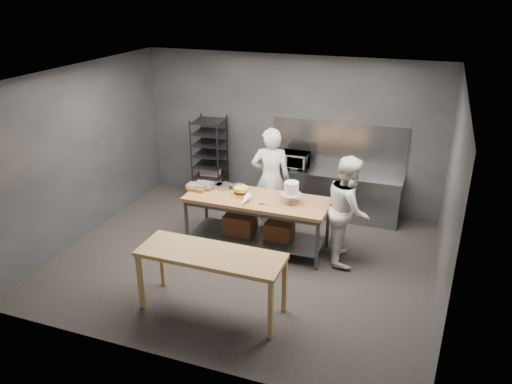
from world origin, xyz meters
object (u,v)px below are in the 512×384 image
near_counter (211,259)px  chef_behind (271,179)px  work_table (257,216)px  chef_right (348,210)px  speed_rack (210,160)px  frosted_cake_stand (291,190)px  layer_cake (241,192)px  microwave (294,160)px

near_counter → chef_behind: chef_behind is taller
work_table → chef_right: 1.55m
speed_rack → chef_behind: chef_behind is taller
near_counter → chef_behind: (-0.05, 2.69, 0.15)m
work_table → near_counter: 1.92m
chef_behind → frosted_cake_stand: chef_behind is taller
chef_right → layer_cake: bearing=82.0°
near_counter → speed_rack: bearing=115.0°
near_counter → layer_cake: layer_cake is taller
microwave → chef_behind: bearing=-101.8°
near_counter → frosted_cake_stand: (0.56, 1.90, 0.33)m
chef_right → microwave: bearing=28.0°
chef_behind → layer_cake: (-0.25, -0.81, 0.04)m
chef_behind → microwave: (0.19, 0.90, 0.09)m
frosted_cake_stand → layer_cake: (-0.86, -0.03, -0.14)m
work_table → layer_cake: 0.51m
chef_behind → microwave: size_ratio=3.54×
work_table → chef_behind: chef_behind is taller
work_table → microwave: microwave is taller
microwave → layer_cake: size_ratio=2.21×
speed_rack → chef_right: bearing=-25.6°
chef_behind → frosted_cake_stand: bearing=112.6°
near_counter → frosted_cake_stand: 2.01m
chef_right → chef_behind: bearing=53.7°
work_table → microwave: size_ratio=4.43×
chef_behind → layer_cake: chef_behind is taller
work_table → near_counter: (0.03, -1.90, 0.24)m
frosted_cake_stand → chef_behind: bearing=127.8°
speed_rack → chef_right: 3.45m
work_table → microwave: bearing=84.3°
speed_rack → chef_behind: 1.79m
frosted_cake_stand → near_counter: bearing=-106.5°
microwave → speed_rack: bearing=-177.4°
work_table → speed_rack: (-1.60, 1.61, 0.28)m
speed_rack → microwave: 1.78m
work_table → chef_right: bearing=4.3°
frosted_cake_stand → chef_right: bearing=7.0°
work_table → chef_right: (1.51, 0.11, 0.32)m
near_counter → chef_right: (1.48, 2.01, 0.08)m
near_counter → microwave: size_ratio=3.69×
chef_behind → work_table: bearing=76.2°
speed_rack → frosted_cake_stand: 2.74m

